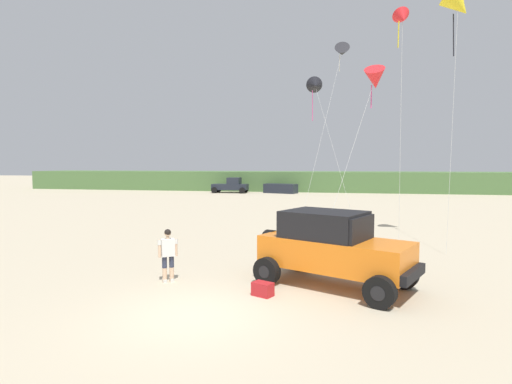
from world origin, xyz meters
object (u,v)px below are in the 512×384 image
object	(u,v)px
jeep	(332,247)
kite_blue_swept	(458,5)
person_watching	(168,252)
kite_purple_stunt	(375,79)
cooler_box	(263,289)
distant_sedan	(281,188)
distant_pickup	(231,186)
kite_orange_streamer	(315,85)
kite_yellow_diamond	(402,18)
kite_green_box	(342,51)

from	to	relation	value
jeep	kite_blue_swept	distance (m)	13.51
person_watching	kite_purple_stunt	distance (m)	12.11
jeep	kite_purple_stunt	distance (m)	9.62
person_watching	cooler_box	xyz separation A→B (m)	(3.14, -0.75, -0.75)
jeep	cooler_box	distance (m)	2.51
kite_blue_swept	jeep	bearing A→B (deg)	-123.97
jeep	person_watching	world-z (taller)	jeep
jeep	cooler_box	world-z (taller)	jeep
person_watching	distant_sedan	size ratio (longest dim) A/B	0.40
distant_sedan	kite_purple_stunt	size ratio (longest dim) A/B	0.51
distant_pickup	kite_orange_streamer	distance (m)	27.69
kite_purple_stunt	kite_orange_streamer	bearing A→B (deg)	110.81
jeep	kite_yellow_diamond	world-z (taller)	kite_yellow_diamond
distant_pickup	kite_green_box	bearing A→B (deg)	-61.19
kite_yellow_diamond	kite_blue_swept	size ratio (longest dim) A/B	0.90
jeep	distant_pickup	xyz separation A→B (m)	(-13.54, 38.97, -0.26)
kite_orange_streamer	kite_blue_swept	size ratio (longest dim) A/B	0.82
distant_pickup	kite_blue_swept	distance (m)	37.67
person_watching	kite_yellow_diamond	bearing A→B (deg)	42.75
distant_sedan	kite_green_box	size ratio (longest dim) A/B	0.37
kite_yellow_diamond	kite_orange_streamer	bearing A→B (deg)	115.85
distant_pickup	kite_blue_swept	world-z (taller)	kite_blue_swept
jeep	kite_orange_streamer	size ratio (longest dim) A/B	0.52
kite_green_box	kite_blue_swept	distance (m)	7.82
distant_pickup	kite_blue_swept	xyz separation A→B (m)	(18.84, -31.09, 9.87)
kite_purple_stunt	kite_yellow_diamond	xyz separation A→B (m)	(1.06, -0.40, 2.46)
person_watching	distant_pickup	world-z (taller)	distant_pickup
kite_purple_stunt	kite_orange_streamer	world-z (taller)	kite_orange_streamer
distant_sedan	kite_blue_swept	size ratio (longest dim) A/B	0.36
jeep	kite_purple_stunt	size ratio (longest dim) A/B	0.61
distant_pickup	kite_purple_stunt	world-z (taller)	kite_purple_stunt
kite_yellow_diamond	jeep	bearing A→B (deg)	-112.65
distant_sedan	kite_yellow_diamond	world-z (taller)	kite_yellow_diamond
distant_pickup	distant_sedan	distance (m)	6.46
kite_purple_stunt	kite_blue_swept	distance (m)	4.94
person_watching	kite_green_box	xyz separation A→B (m)	(5.30, 14.42, 9.69)
kite_orange_streamer	jeep	bearing A→B (deg)	-84.60
kite_green_box	kite_blue_swept	bearing A→B (deg)	-49.95
distant_pickup	kite_orange_streamer	bearing A→B (deg)	-62.88
cooler_box	kite_yellow_diamond	distance (m)	13.45
kite_orange_streamer	distant_sedan	bearing A→B (deg)	103.14
kite_purple_stunt	kite_orange_streamer	distance (m)	9.02
kite_yellow_diamond	kite_purple_stunt	bearing A→B (deg)	159.56
distant_sedan	kite_blue_swept	xyz separation A→B (m)	(12.42, -31.74, 10.21)
kite_orange_streamer	kite_blue_swept	distance (m)	10.27
distant_pickup	kite_yellow_diamond	distance (m)	37.31
kite_green_box	kite_purple_stunt	bearing A→B (deg)	-78.07
distant_sedan	person_watching	bearing A→B (deg)	-69.60
person_watching	distant_pickup	bearing A→B (deg)	102.15
distant_sedan	kite_blue_swept	bearing A→B (deg)	-51.21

